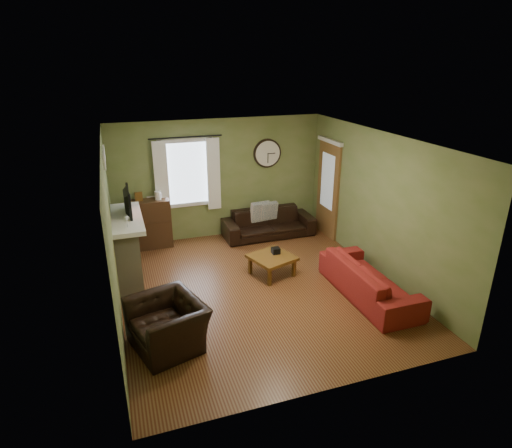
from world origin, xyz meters
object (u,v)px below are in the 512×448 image
object	(u,v)px
bookshelf	(150,224)
sofa_brown	(269,223)
coffee_table	(272,265)
sofa_red	(369,279)
armchair	(168,324)

from	to	relation	value
bookshelf	sofa_brown	size ratio (longest dim) A/B	0.51
coffee_table	sofa_red	bearing A→B (deg)	-43.45
armchair	coffee_table	xyz separation A→B (m)	(2.11, 1.47, -0.14)
armchair	sofa_red	bearing A→B (deg)	77.35
bookshelf	sofa_red	xyz separation A→B (m)	(3.27, -3.22, -0.21)
sofa_brown	armchair	distance (m)	4.24
bookshelf	armchair	size ratio (longest dim) A/B	1.01
bookshelf	sofa_red	size ratio (longest dim) A/B	0.50
coffee_table	sofa_brown	bearing A→B (deg)	71.59
bookshelf	coffee_table	distance (m)	2.84
sofa_red	armchair	size ratio (longest dim) A/B	2.03
bookshelf	armchair	xyz separation A→B (m)	(-0.12, -3.48, -0.19)
sofa_red	coffee_table	size ratio (longest dim) A/B	2.91
sofa_brown	sofa_red	world-z (taller)	sofa_red
sofa_red	armchair	xyz separation A→B (m)	(-3.39, -0.26, 0.03)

